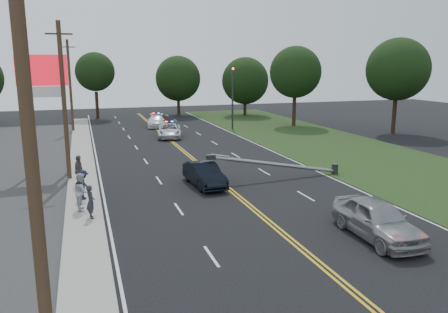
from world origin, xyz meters
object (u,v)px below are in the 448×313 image
object	(u,v)px
traffic_signal	(233,93)
bystander_b	(82,192)
bystander_a	(91,202)
fallen_streetlight	(283,165)
bystander_c	(84,185)
utility_pole_near	(33,181)
emergency_a	(170,131)
pylon_sign	(43,86)
crashed_sedan	(204,174)
emergency_b	(156,121)
utility_pole_far	(70,86)
utility_pole_mid	(64,102)
bystander_d	(79,171)
waiting_sedan	(377,219)

from	to	relation	value
traffic_signal	bystander_b	xyz separation A→B (m)	(-16.73, -24.89, -3.13)
bystander_a	fallen_streetlight	bearing A→B (deg)	-81.74
bystander_b	bystander_c	distance (m)	1.85
utility_pole_near	emergency_a	size ratio (longest dim) A/B	1.99
bystander_a	bystander_c	size ratio (longest dim) A/B	1.00
pylon_sign	crashed_sedan	size ratio (longest dim) A/B	1.82
traffic_signal	emergency_b	world-z (taller)	traffic_signal
fallen_streetlight	utility_pole_far	xyz separation A→B (m)	(-13.39, 26.00, 4.17)
utility_pole_far	crashed_sedan	xyz separation A→B (m)	(7.98, -26.10, -4.36)
utility_pole_mid	bystander_d	distance (m)	4.61
pylon_sign	traffic_signal	xyz separation A→B (m)	(18.80, 16.00, -1.79)
utility_pole_near	emergency_b	distance (m)	44.03
utility_pole_far	utility_pole_near	bearing A→B (deg)	-90.00
waiting_sedan	bystander_d	size ratio (longest dim) A/B	2.60
emergency_b	bystander_b	size ratio (longest dim) A/B	2.48
pylon_sign	bystander_b	xyz separation A→B (m)	(2.07, -8.89, -4.92)
pylon_sign	bystander_b	distance (m)	10.37
fallen_streetlight	emergency_a	bearing A→B (deg)	101.89
bystander_c	traffic_signal	bearing A→B (deg)	-23.75
pylon_sign	bystander_d	world-z (taller)	pylon_sign
fallen_streetlight	utility_pole_mid	xyz separation A→B (m)	(-13.39, 4.00, 4.17)
utility_pole_mid	pylon_sign	bearing A→B (deg)	123.02
emergency_b	utility_pole_near	bearing A→B (deg)	-92.12
bystander_a	bystander_b	bearing A→B (deg)	4.10
emergency_a	bystander_c	distance (m)	21.45
fallen_streetlight	bystander_d	distance (m)	12.89
waiting_sedan	bystander_b	bearing A→B (deg)	150.19
crashed_sedan	emergency_a	xyz separation A→B (m)	(1.49, 18.69, -0.03)
traffic_signal	utility_pole_far	size ratio (longest dim) A/B	0.70
emergency_a	bystander_d	size ratio (longest dim) A/B	2.63
pylon_sign	traffic_signal	size ratio (longest dim) A/B	1.13
fallen_streetlight	emergency_a	size ratio (longest dim) A/B	1.86
bystander_b	bystander_d	world-z (taller)	bystander_b
utility_pole_near	fallen_streetlight	bearing A→B (deg)	50.08
traffic_signal	emergency_b	distance (m)	9.99
bystander_c	utility_pole_far	bearing A→B (deg)	13.89
emergency_b	bystander_b	xyz separation A→B (m)	(-8.70, -29.67, 0.39)
utility_pole_far	bystander_d	bearing A→B (deg)	-88.53
pylon_sign	fallen_streetlight	bearing A→B (deg)	-22.22
bystander_d	bystander_b	bearing A→B (deg)	-158.75
fallen_streetlight	crashed_sedan	world-z (taller)	fallen_streetlight
emergency_a	utility_pole_near	bearing A→B (deg)	-93.58
bystander_a	bystander_b	size ratio (longest dim) A/B	0.85
emergency_a	emergency_b	world-z (taller)	emergency_a
traffic_signal	fallen_streetlight	size ratio (longest dim) A/B	0.75
utility_pole_far	crashed_sedan	distance (m)	27.64
utility_pole_far	crashed_sedan	bearing A→B (deg)	-73.00
fallen_streetlight	bystander_d	world-z (taller)	bystander_d
pylon_sign	emergency_a	bearing A→B (deg)	49.45
traffic_signal	bystander_d	xyz separation A→B (m)	(-16.88, -20.19, -3.13)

